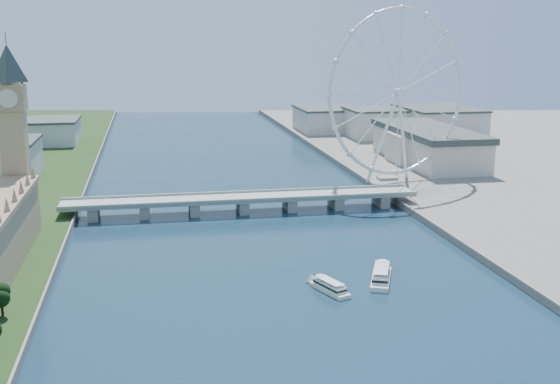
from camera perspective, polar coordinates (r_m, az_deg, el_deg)
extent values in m
cube|color=tan|center=(410.89, -20.71, 2.76)|extent=(13.00, 13.00, 80.00)
cube|color=#937A59|center=(407.09, -21.06, 7.20)|extent=(15.00, 15.00, 14.00)
pyramid|color=#2D3833|center=(405.81, -21.37, 11.13)|extent=(20.02, 20.02, 20.00)
cube|color=gray|center=(436.26, -3.07, -0.52)|extent=(220.00, 22.00, 2.00)
cube|color=gray|center=(435.22, -14.89, -1.61)|extent=(6.00, 20.00, 7.50)
cube|color=gray|center=(433.87, -10.94, -1.45)|extent=(6.00, 20.00, 7.50)
cube|color=gray|center=(434.59, -6.99, -1.29)|extent=(6.00, 20.00, 7.50)
cube|color=gray|center=(437.37, -3.06, -1.13)|extent=(6.00, 20.00, 7.50)
cube|color=gray|center=(442.17, 0.79, -0.96)|extent=(6.00, 20.00, 7.50)
cube|color=gray|center=(448.93, 4.55, -0.79)|extent=(6.00, 20.00, 7.50)
cube|color=gray|center=(457.56, 8.18, -0.62)|extent=(6.00, 20.00, 7.50)
torus|color=silver|center=(509.05, 9.64, 7.99)|extent=(113.60, 39.12, 118.60)
cylinder|color=silver|center=(509.05, 9.64, 7.99)|extent=(7.25, 6.61, 6.00)
cube|color=gray|center=(526.19, 8.70, 1.13)|extent=(14.00, 10.00, 2.00)
cube|color=beige|center=(568.50, -21.12, 2.50)|extent=(40.00, 60.00, 26.00)
cube|color=beige|center=(733.41, -18.03, 4.68)|extent=(50.00, 70.00, 22.00)
cube|color=beige|center=(745.22, 7.89, 5.53)|extent=(60.00, 60.00, 28.00)
cube|color=beige|center=(747.91, 12.76, 5.44)|extent=(70.00, 90.00, 30.00)
cube|color=beige|center=(791.35, 3.74, 5.88)|extent=(60.00, 80.00, 24.00)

